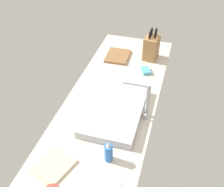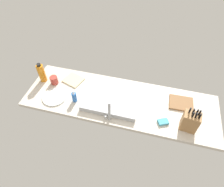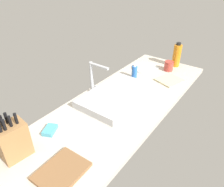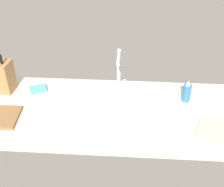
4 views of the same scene
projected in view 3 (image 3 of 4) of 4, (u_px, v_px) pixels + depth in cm
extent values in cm
cube|color=beige|center=(116.00, 108.00, 141.25)|extent=(186.29, 59.17, 3.50)
cube|color=#B7BABF|center=(116.00, 95.00, 146.79)|extent=(52.45, 32.83, 5.03)
cylinder|color=#B7BABF|center=(92.00, 78.00, 149.04)|extent=(2.40, 2.40, 23.91)
cylinder|color=#B7BABF|center=(99.00, 66.00, 139.46)|extent=(2.00, 15.00, 2.00)
cylinder|color=#B7BABF|center=(95.00, 88.00, 156.70)|extent=(1.60, 1.60, 4.00)
cube|color=#9E7042|center=(13.00, 141.00, 99.90)|extent=(14.56, 11.76, 18.66)
cylinder|color=black|center=(4.00, 125.00, 91.22)|extent=(1.56, 1.56, 5.57)
cylinder|color=black|center=(1.00, 121.00, 93.60)|extent=(1.56, 1.56, 5.57)
cylinder|color=black|center=(10.00, 121.00, 93.29)|extent=(1.56, 1.56, 5.57)
cylinder|color=black|center=(6.00, 118.00, 95.25)|extent=(1.56, 1.56, 5.57)
cylinder|color=black|center=(16.00, 118.00, 95.00)|extent=(1.56, 1.56, 5.57)
cube|color=brown|center=(62.00, 171.00, 95.26)|extent=(22.87, 18.52, 1.80)
cylinder|color=blue|center=(134.00, 72.00, 172.22)|extent=(4.58, 4.58, 10.31)
cone|color=silver|center=(135.00, 65.00, 168.75)|extent=(2.52, 2.52, 2.80)
cylinder|color=orange|center=(177.00, 56.00, 189.61)|extent=(7.12, 7.12, 19.83)
cylinder|color=black|center=(179.00, 44.00, 183.77)|extent=(3.91, 3.91, 2.20)
cylinder|color=silver|center=(145.00, 68.00, 189.64)|extent=(23.53, 23.53, 1.20)
cube|color=beige|center=(169.00, 80.00, 169.80)|extent=(23.07, 21.87, 1.20)
cylinder|color=#B23D33|center=(169.00, 66.00, 184.25)|extent=(7.73, 7.73, 8.46)
cube|color=#4CA3BC|center=(50.00, 130.00, 118.34)|extent=(10.70, 9.28, 2.40)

